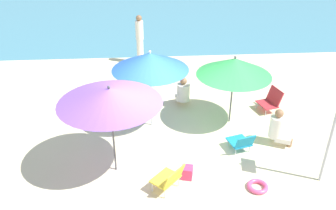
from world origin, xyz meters
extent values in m
plane|color=beige|center=(0.00, 0.00, 0.00)|extent=(40.00, 40.00, 0.00)
cube|color=teal|center=(0.00, 14.02, 0.00)|extent=(40.00, 16.00, 0.01)
cylinder|color=silver|center=(-0.47, 1.29, 0.99)|extent=(0.04, 0.04, 1.98)
cone|color=blue|center=(-0.47, 1.29, 1.77)|extent=(1.85, 1.85, 0.42)
sphere|color=silver|center=(-0.47, 1.29, 2.01)|extent=(0.06, 0.06, 0.06)
cylinder|color=#4C4C51|center=(1.57, 1.32, 0.89)|extent=(0.04, 0.04, 1.77)
cone|color=green|center=(1.57, 1.32, 1.55)|extent=(1.85, 1.85, 0.44)
sphere|color=#4C4C51|center=(1.57, 1.32, 1.80)|extent=(0.06, 0.06, 0.06)
cylinder|color=#4C4C51|center=(-1.29, -0.44, 0.97)|extent=(0.04, 0.04, 1.95)
cone|color=#8E56C6|center=(-1.29, -0.44, 1.80)|extent=(2.05, 2.05, 0.30)
sphere|color=#4C4C51|center=(-1.29, -0.44, 1.98)|extent=(0.06, 0.06, 0.06)
cube|color=red|center=(2.71, 1.79, 0.21)|extent=(0.54, 0.63, 0.03)
cube|color=red|center=(2.92, 1.85, 0.42)|extent=(0.30, 0.57, 0.42)
cylinder|color=silver|center=(2.61, 1.54, 0.10)|extent=(0.02, 0.02, 0.19)
cylinder|color=silver|center=(2.49, 1.96, 0.10)|extent=(0.02, 0.02, 0.19)
cylinder|color=silver|center=(2.92, 1.63, 0.10)|extent=(0.02, 0.02, 0.19)
cylinder|color=silver|center=(2.80, 2.05, 0.10)|extent=(0.02, 0.02, 0.19)
cube|color=gold|center=(-0.27, -1.12, 0.26)|extent=(0.67, 0.68, 0.03)
cube|color=gold|center=(-0.11, -1.26, 0.43)|extent=(0.47, 0.49, 0.33)
cylinder|color=silver|center=(-0.53, -1.17, 0.12)|extent=(0.02, 0.02, 0.25)
cylinder|color=silver|center=(-0.24, -0.85, 0.12)|extent=(0.02, 0.02, 0.25)
cylinder|color=silver|center=(-0.30, -1.39, 0.12)|extent=(0.02, 0.02, 0.25)
cylinder|color=silver|center=(0.00, -1.07, 0.12)|extent=(0.02, 0.02, 0.25)
cube|color=teal|center=(-1.59, 1.86, 0.26)|extent=(0.75, 0.75, 0.03)
cube|color=teal|center=(-1.78, 2.05, 0.47)|extent=(0.50, 0.50, 0.40)
cylinder|color=silver|center=(-1.29, 1.86, 0.12)|extent=(0.02, 0.02, 0.25)
cylinder|color=silver|center=(-1.61, 1.56, 0.12)|extent=(0.02, 0.02, 0.25)
cylinder|color=silver|center=(-1.58, 2.16, 0.12)|extent=(0.02, 0.02, 0.25)
cylinder|color=silver|center=(-1.89, 1.85, 0.12)|extent=(0.02, 0.02, 0.25)
cube|color=teal|center=(1.51, 0.10, 0.21)|extent=(0.56, 0.59, 0.03)
cube|color=teal|center=(1.58, -0.15, 0.37)|extent=(0.47, 0.25, 0.32)
cylinder|color=silver|center=(1.28, 0.24, 0.10)|extent=(0.02, 0.02, 0.19)
cylinder|color=silver|center=(1.63, 0.34, 0.10)|extent=(0.02, 0.02, 0.19)
cylinder|color=silver|center=(1.39, -0.14, 0.10)|extent=(0.02, 0.02, 0.19)
cylinder|color=silver|center=(1.74, -0.04, 0.10)|extent=(0.02, 0.02, 0.19)
cube|color=silver|center=(0.42, 2.37, 0.21)|extent=(0.38, 0.39, 0.12)
cylinder|color=#896042|center=(0.41, 2.53, 0.11)|extent=(0.12, 0.12, 0.21)
cylinder|color=silver|center=(0.44, 2.19, 0.45)|extent=(0.35, 0.35, 0.49)
sphere|color=#896042|center=(0.44, 2.19, 0.79)|extent=(0.19, 0.19, 0.19)
cylinder|color=silver|center=(-0.74, 5.45, 0.45)|extent=(0.23, 0.23, 0.90)
cylinder|color=silver|center=(-0.74, 5.45, 1.22)|extent=(0.27, 0.27, 0.64)
sphere|color=#896042|center=(-0.74, 5.45, 1.64)|extent=(0.20, 0.20, 0.20)
cube|color=silver|center=(2.59, 0.19, 0.20)|extent=(0.47, 0.46, 0.12)
cylinder|color=#896042|center=(2.74, 0.13, 0.10)|extent=(0.12, 0.12, 0.20)
cylinder|color=silver|center=(2.43, 0.27, 0.46)|extent=(0.34, 0.34, 0.53)
sphere|color=#896042|center=(2.43, 0.27, 0.83)|extent=(0.20, 0.20, 0.20)
cylinder|color=#ADADB2|center=(2.93, -1.08, 1.14)|extent=(0.06, 0.06, 2.29)
torus|color=#E54C7F|center=(1.58, -1.24, 0.05)|extent=(0.43, 0.43, 0.09)
cube|color=#DB3866|center=(0.20, -0.81, 0.13)|extent=(0.28, 0.28, 0.26)
camera|label=1|loc=(-0.60, -6.57, 4.99)|focal=38.35mm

